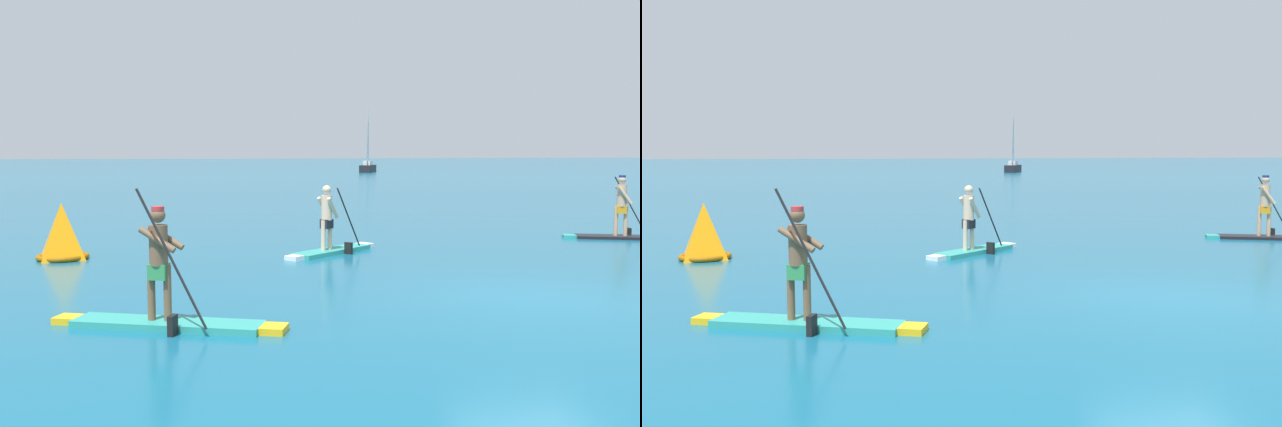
# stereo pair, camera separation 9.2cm
# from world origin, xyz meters

# --- Properties ---
(ground) EXTENTS (440.00, 440.00, 0.00)m
(ground) POSITION_xyz_m (0.00, 0.00, 0.00)
(ground) COLOR #145B7A
(paddleboarder_near_left) EXTENTS (3.28, 1.72, 2.03)m
(paddleboarder_near_left) POSITION_xyz_m (-6.14, -0.60, 0.38)
(paddleboarder_near_left) COLOR teal
(paddleboarder_near_left) RESTS_ON ground
(paddleboarder_mid_center) EXTENTS (2.66, 2.19, 1.70)m
(paddleboarder_mid_center) POSITION_xyz_m (-2.14, 5.76, 0.36)
(paddleboarder_mid_center) COLOR teal
(paddleboarder_mid_center) RESTS_ON ground
(paddleboarder_far_right) EXTENTS (3.42, 1.85, 1.86)m
(paddleboarder_far_right) POSITION_xyz_m (6.72, 6.63, 0.39)
(paddleboarder_far_right) COLOR black
(paddleboarder_far_right) RESTS_ON ground
(race_marker_buoy) EXTENTS (1.33, 1.33, 1.30)m
(race_marker_buoy) POSITION_xyz_m (-8.36, 6.32, 0.58)
(race_marker_buoy) COLOR orange
(race_marker_buoy) RESTS_ON ground
(sailboat_right_horizon) EXTENTS (3.28, 4.78, 7.51)m
(sailboat_right_horizon) POSITION_xyz_m (18.07, 67.97, 1.07)
(sailboat_right_horizon) COLOR black
(sailboat_right_horizon) RESTS_ON ground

